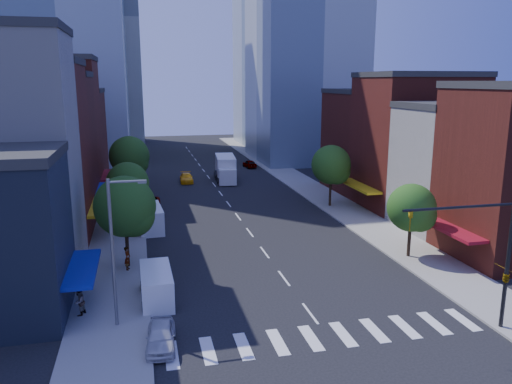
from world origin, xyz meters
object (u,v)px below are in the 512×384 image
at_px(parked_car_rear, 149,210).
at_px(cargo_van_near, 157,286).
at_px(parked_car_front, 161,336).
at_px(traffic_car_far, 250,164).
at_px(parked_car_second, 150,223).
at_px(traffic_car_oncoming, 220,174).
at_px(parked_car_third, 149,205).
at_px(box_truck, 226,169).
at_px(taxi, 186,178).
at_px(pedestrian_near, 127,258).
at_px(pedestrian_far, 79,302).
at_px(cargo_van_far, 150,219).

xyz_separation_m(parked_car_rear, cargo_van_near, (0.00, -22.44, 0.42)).
height_order(parked_car_rear, cargo_van_near, cargo_van_near).
bearing_deg(parked_car_front, traffic_car_far, 77.18).
xyz_separation_m(parked_car_second, traffic_car_oncoming, (11.00, 25.29, -0.05)).
bearing_deg(parked_car_third, parked_car_rear, -89.79).
distance_m(parked_car_front, parked_car_second, 22.89).
relative_size(parked_car_front, box_truck, 0.43).
distance_m(taxi, traffic_car_far, 15.79).
bearing_deg(pedestrian_near, pedestrian_far, 169.23).
height_order(traffic_car_oncoming, traffic_car_far, traffic_car_oncoming).
height_order(cargo_van_far, box_truck, box_truck).
distance_m(parked_car_third, pedestrian_far, 25.80).
distance_m(parked_car_rear, taxi, 18.81).
distance_m(pedestrian_near, pedestrian_far, 7.86).
bearing_deg(cargo_van_far, parked_car_rear, 86.38).
bearing_deg(parked_car_rear, cargo_van_far, -89.25).
height_order(cargo_van_far, taxi, cargo_van_far).
xyz_separation_m(parked_car_third, pedestrian_near, (-2.01, -18.01, 0.26)).
bearing_deg(parked_car_second, cargo_van_far, 79.22).
bearing_deg(parked_car_second, pedestrian_far, -112.64).
relative_size(cargo_van_near, traffic_car_oncoming, 1.18).
bearing_deg(box_truck, parked_car_second, -110.21).
relative_size(parked_car_third, cargo_van_far, 1.02).
xyz_separation_m(cargo_van_far, box_truck, (11.71, 23.71, 0.51)).
bearing_deg(pedestrian_far, cargo_van_far, -166.57).
relative_size(taxi, traffic_car_far, 1.16).
distance_m(parked_car_rear, traffic_car_oncoming, 22.45).
distance_m(parked_car_rear, traffic_car_far, 33.39).
height_order(parked_car_front, pedestrian_near, pedestrian_near).
relative_size(parked_car_front, traffic_car_far, 1.01).
relative_size(parked_car_front, parked_car_rear, 0.90).
bearing_deg(parked_car_rear, taxi, 72.69).
xyz_separation_m(parked_car_second, pedestrian_near, (-2.01, -10.71, 0.32)).
bearing_deg(taxi, parked_car_second, -101.57).
bearing_deg(traffic_car_far, parked_car_second, 56.23).
bearing_deg(parked_car_front, pedestrian_far, 139.26).
xyz_separation_m(traffic_car_far, pedestrian_near, (-19.62, -44.80, 0.42)).
relative_size(parked_car_rear, pedestrian_near, 2.37).
xyz_separation_m(cargo_van_near, pedestrian_near, (-2.01, 6.00, 0.02)).
distance_m(cargo_van_far, taxi, 24.14).
bearing_deg(pedestrian_far, cargo_van_near, 133.77).
distance_m(box_truck, pedestrian_far, 45.10).
distance_m(cargo_van_near, traffic_car_oncoming, 43.42).
bearing_deg(cargo_van_far, parked_car_front, -93.75).
bearing_deg(box_truck, cargo_van_far, -110.37).
xyz_separation_m(taxi, box_truck, (5.92, 0.28, 1.04)).
bearing_deg(parked_car_third, box_truck, 54.99).
relative_size(parked_car_second, traffic_car_oncoming, 1.07).
distance_m(cargo_van_far, traffic_car_oncoming, 27.41).
bearing_deg(taxi, parked_car_third, -107.34).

